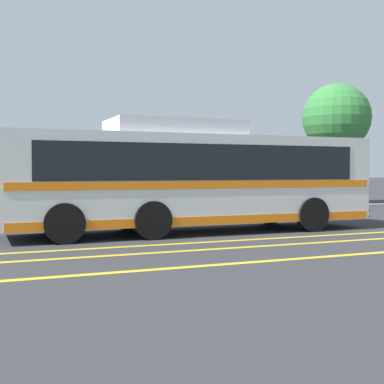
# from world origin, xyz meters

# --- Properties ---
(ground_plane) EXTENTS (220.00, 220.00, 0.00)m
(ground_plane) POSITION_xyz_m (0.00, 0.00, 0.00)
(ground_plane) COLOR #2D2D30
(lane_strip_0) EXTENTS (30.63, 0.20, 0.01)m
(lane_strip_0) POSITION_xyz_m (-1.02, -2.40, 0.00)
(lane_strip_0) COLOR gold
(lane_strip_0) RESTS_ON ground_plane
(lane_strip_1) EXTENTS (30.63, 0.20, 0.01)m
(lane_strip_1) POSITION_xyz_m (-1.02, -3.55, 0.00)
(lane_strip_1) COLOR gold
(lane_strip_1) RESTS_ON ground_plane
(lane_strip_2) EXTENTS (30.63, 0.20, 0.01)m
(lane_strip_2) POSITION_xyz_m (-1.02, -5.41, 0.00)
(lane_strip_2) COLOR gold
(lane_strip_2) RESTS_ON ground_plane
(curb_strip) EXTENTS (38.63, 0.36, 0.15)m
(curb_strip) POSITION_xyz_m (-1.02, 6.44, 0.07)
(curb_strip) COLOR #99999E
(curb_strip) RESTS_ON ground_plane
(transit_bus) EXTENTS (10.98, 2.81, 3.19)m
(transit_bus) POSITION_xyz_m (-1.04, -0.20, 1.60)
(transit_bus) COLOR silver
(transit_bus) RESTS_ON ground_plane
(parked_car_1) EXTENTS (4.73, 1.97, 1.23)m
(parked_car_1) POSITION_xyz_m (-5.75, 5.03, 0.65)
(parked_car_1) COLOR black
(parked_car_1) RESTS_ON ground_plane
(tree_1) EXTENTS (3.71, 3.71, 6.55)m
(tree_1) POSITION_xyz_m (11.63, 9.45, 4.68)
(tree_1) COLOR #513823
(tree_1) RESTS_ON ground_plane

